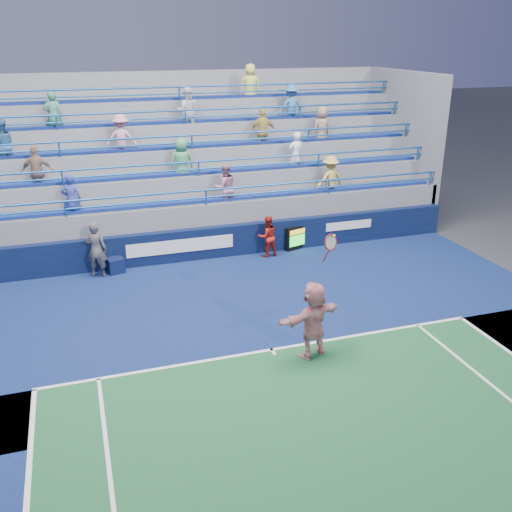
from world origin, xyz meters
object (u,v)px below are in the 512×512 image
object	(u,v)px
tennis_player	(313,320)
ball_girl	(267,236)
serve_speed_board	(300,237)
line_judge	(96,249)
judge_chair	(115,264)

from	to	relation	value
tennis_player	ball_girl	size ratio (longest dim) A/B	2.10
serve_speed_board	ball_girl	distance (m)	1.45
serve_speed_board	line_judge	world-z (taller)	line_judge
judge_chair	line_judge	distance (m)	0.84
line_judge	judge_chair	bearing A→B (deg)	-147.07
line_judge	ball_girl	bearing A→B (deg)	-163.09
judge_chair	tennis_player	world-z (taller)	tennis_player
serve_speed_board	judge_chair	size ratio (longest dim) A/B	1.37
judge_chair	line_judge	world-z (taller)	line_judge
serve_speed_board	judge_chair	world-z (taller)	judge_chair
serve_speed_board	judge_chair	distance (m)	6.53
serve_speed_board	line_judge	distance (m)	7.09
tennis_player	line_judge	world-z (taller)	tennis_player
ball_girl	tennis_player	bearing A→B (deg)	74.69
judge_chair	line_judge	xyz separation A→B (m)	(-0.54, -0.16, 0.62)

